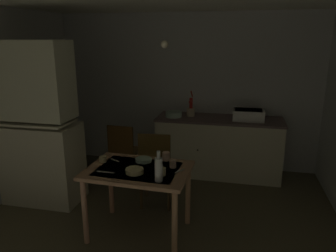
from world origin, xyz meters
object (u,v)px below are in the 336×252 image
hutch_cabinet (39,130)px  chair_by_counter (124,151)px  chair_far_side (156,168)px  mixing_bowl_counter (174,114)px  teacup_cream (173,164)px  hand_pump (191,105)px  serving_bowl_wide (135,171)px  glass_bottle (159,169)px  dining_table (138,178)px  sink_basin (248,115)px

hutch_cabinet → chair_by_counter: hutch_cabinet is taller
chair_far_side → mixing_bowl_counter: bearing=90.5°
chair_by_counter → teacup_cream: size_ratio=12.03×
chair_far_side → chair_by_counter: 0.86m
hutch_cabinet → hand_pump: size_ratio=5.17×
chair_by_counter → teacup_cream: bearing=-49.3°
serving_bowl_wide → teacup_cream: bearing=32.8°
mixing_bowl_counter → hutch_cabinet: bearing=-138.8°
mixing_bowl_counter → glass_bottle: size_ratio=0.83×
hutch_cabinet → dining_table: hutch_cabinet is taller
sink_basin → chair_by_counter: bearing=-161.2°
dining_table → hutch_cabinet: bearing=162.0°
hutch_cabinet → glass_bottle: (1.69, -0.70, -0.08)m
serving_bowl_wide → hand_pump: bearing=82.0°
dining_table → chair_far_side: bearing=86.8°
dining_table → glass_bottle: glass_bottle is taller
hand_pump → mixing_bowl_counter: bearing=-158.9°
sink_basin → teacup_cream: 1.84m
chair_far_side → teacup_cream: bearing=-57.9°
hand_pump → dining_table: (-0.27, -1.81, -0.42)m
hutch_cabinet → mixing_bowl_counter: 1.91m
mixing_bowl_counter → dining_table: size_ratio=0.23×
sink_basin → chair_far_side: sink_basin is taller
hutch_cabinet → serving_bowl_wide: size_ratio=11.30×
hutch_cabinet → hand_pump: hutch_cabinet is taller
hand_pump → chair_far_side: 1.35m
dining_table → serving_bowl_wide: 0.17m
sink_basin → mixing_bowl_counter: sink_basin is taller
hand_pump → teacup_cream: (0.07, -1.70, -0.28)m
hutch_cabinet → hand_pump: (1.68, 1.35, 0.11)m
dining_table → teacup_cream: teacup_cream is taller
hand_pump → glass_bottle: hand_pump is taller
chair_far_side → serving_bowl_wide: 0.75m
hand_pump → chair_by_counter: (-0.86, -0.62, -0.57)m
sink_basin → hand_pump: hand_pump is taller
mixing_bowl_counter → chair_by_counter: 0.92m
sink_basin → glass_bottle: glass_bottle is taller
hand_pump → glass_bottle: (0.01, -2.05, -0.19)m
hutch_cabinet → dining_table: (1.41, -0.46, -0.31)m
hand_pump → glass_bottle: size_ratio=1.32×
chair_by_counter → serving_bowl_wide: 1.45m
hutch_cabinet → serving_bowl_wide: hutch_cabinet is taller
dining_table → chair_by_counter: chair_by_counter is taller
dining_table → teacup_cream: 0.38m
hutch_cabinet → teacup_cream: size_ratio=27.76×
chair_by_counter → chair_far_side: bearing=-43.5°
mixing_bowl_counter → dining_table: bearing=-90.8°
hand_pump → chair_by_counter: 1.21m
sink_basin → teacup_cream: sink_basin is taller
mixing_bowl_counter → serving_bowl_wide: (-0.02, -1.83, -0.16)m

